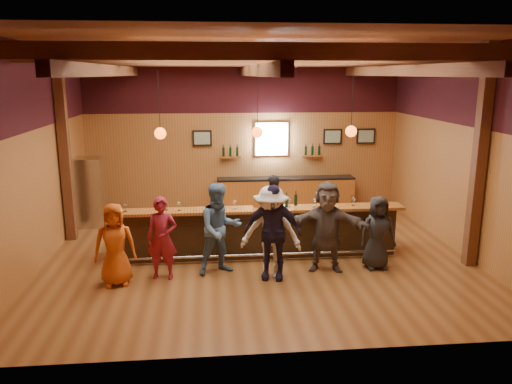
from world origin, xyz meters
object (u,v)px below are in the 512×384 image
bar_counter (257,230)px  bottle_a (296,200)px  customer_redvest (162,238)px  customer_dark (378,233)px  customer_orange (115,245)px  customer_denim (220,229)px  customer_white (271,232)px  back_bar_cabinet (286,193)px  bartender (272,207)px  customer_navy (272,232)px  ice_bucket (258,201)px  customer_brown (327,227)px  stainless_fridge (91,192)px

bar_counter → bottle_a: bottle_a is taller
customer_redvest → customer_dark: customer_redvest is taller
customer_orange → customer_denim: customer_denim is taller
customer_white → back_bar_cabinet: bearing=92.0°
customer_orange → bartender: size_ratio=1.00×
back_bar_cabinet → customer_navy: bearing=-101.7°
bar_counter → customer_redvest: customer_redvest is taller
customer_orange → bottle_a: customer_orange is taller
customer_navy → ice_bucket: customer_navy is taller
customer_denim → ice_bucket: customer_denim is taller
back_bar_cabinet → customer_dark: size_ratio=2.65×
back_bar_cabinet → customer_dark: (1.15, -4.71, 0.28)m
customer_brown → bartender: size_ratio=1.16×
bartender → bar_counter: bearing=51.9°
customer_navy → bartender: 2.36m
customer_redvest → customer_navy: 2.13m
customer_brown → ice_bucket: 1.63m
back_bar_cabinet → customer_brown: size_ratio=2.18×
customer_denim → ice_bucket: 1.27m
customer_white → bar_counter: bearing=109.4°
customer_redvest → stainless_fridge: bearing=127.5°
ice_bucket → customer_white: bearing=-83.3°
bartender → customer_orange: bearing=24.4°
customer_white → bartender: 2.30m
customer_denim → bartender: bearing=39.4°
bar_counter → ice_bucket: size_ratio=27.49×
customer_brown → customer_dark: size_ratio=1.21×
back_bar_cabinet → customer_brown: 4.73m
bar_counter → customer_white: size_ratio=3.46×
customer_redvest → ice_bucket: 2.26m
customer_brown → customer_white: bearing=-157.6°
back_bar_cabinet → bottle_a: bearing=-95.6°
bar_counter → customer_brown: size_ratio=3.44×
stainless_fridge → customer_white: size_ratio=0.99×
customer_redvest → customer_white: customer_white is taller
stainless_fridge → customer_denim: size_ratio=0.98×
customer_redvest → customer_white: bearing=3.8°
customer_denim → customer_white: bearing=-33.7°
customer_white → customer_brown: (1.15, 0.23, 0.01)m
customer_navy → ice_bucket: 1.29m
customer_denim → customer_dark: size_ratio=1.21×
customer_redvest → customer_brown: customer_brown is taller
customer_white → customer_brown: customer_brown is taller
customer_orange → customer_dark: 5.16m
bottle_a → ice_bucket: bearing=-178.6°
bottle_a → customer_brown: bearing=-64.4°
stainless_fridge → customer_redvest: stainless_fridge is taller
customer_redvest → customer_navy: bearing=2.1°
stainless_fridge → ice_bucket: bearing=-32.7°
customer_denim → customer_brown: 2.13m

